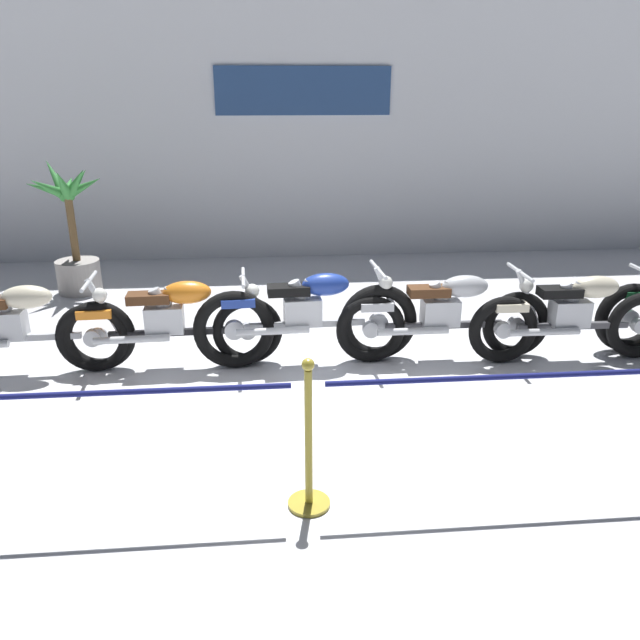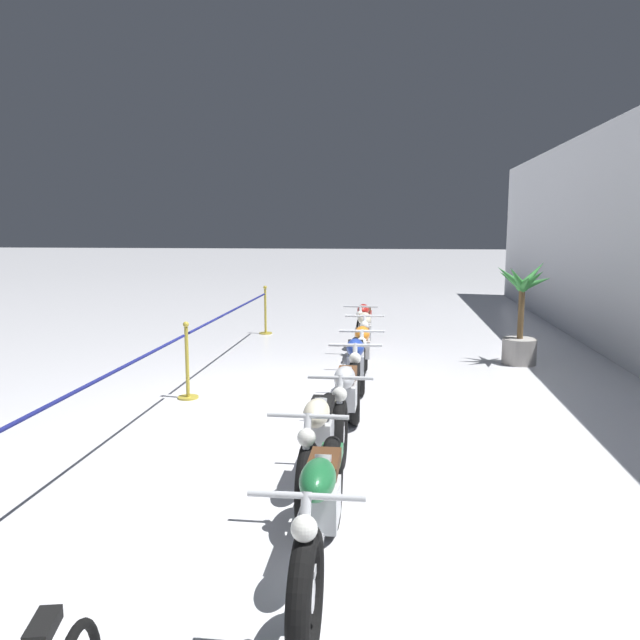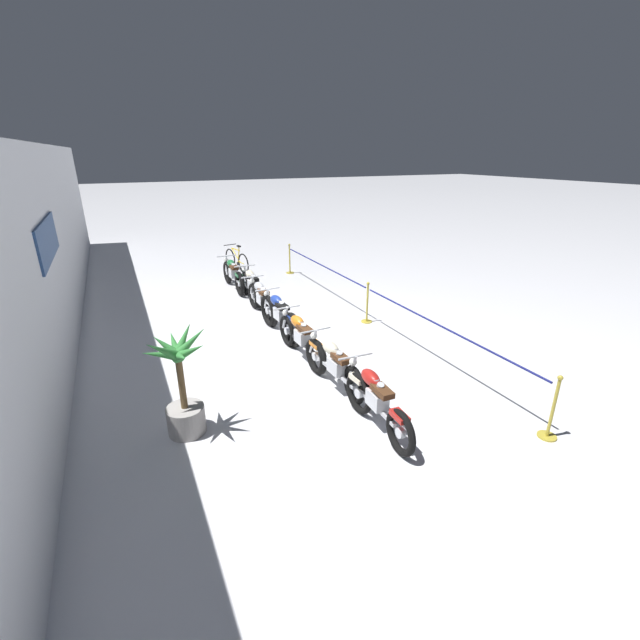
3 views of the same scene
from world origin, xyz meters
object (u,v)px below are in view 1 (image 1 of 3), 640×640
motorcycle_cream_1 (13,329)px  motorcycle_orange_2 (171,323)px  motorcycle_silver_4 (446,316)px  potted_palm_left_of_row (73,237)px  stanchion_far_left (72,416)px  motorcycle_blue_3 (308,318)px  stanchion_mid_left (309,458)px  motorcycle_cream_5 (575,318)px

motorcycle_cream_1 → motorcycle_orange_2: bearing=1.3°
motorcycle_silver_4 → potted_palm_left_of_row: bearing=148.4°
motorcycle_orange_2 → stanchion_far_left: 2.33m
motorcycle_blue_3 → motorcycle_orange_2: bearing=178.9°
stanchion_mid_left → motorcycle_orange_2: bearing=116.8°
motorcycle_cream_5 → stanchion_mid_left: 3.51m
motorcycle_orange_2 → potted_palm_left_of_row: 3.06m
motorcycle_cream_1 → motorcycle_silver_4: motorcycle_cream_1 is taller
motorcycle_cream_5 → stanchion_mid_left: (-2.80, -2.12, -0.10)m
potted_palm_left_of_row → stanchion_far_left: size_ratio=0.17×
motorcycle_silver_4 → motorcycle_cream_5: bearing=-6.2°
stanchion_far_left → stanchion_mid_left: same height
motorcycle_cream_1 → potted_palm_left_of_row: 2.65m
potted_palm_left_of_row → stanchion_far_left: potted_palm_left_of_row is taller
motorcycle_silver_4 → stanchion_mid_left: bearing=-124.2°
potted_palm_left_of_row → stanchion_far_left: (1.33, -4.89, -0.02)m
motorcycle_cream_1 → stanchion_mid_left: (2.62, -2.27, -0.10)m
potted_palm_left_of_row → stanchion_mid_left: potted_palm_left_of_row is taller
motorcycle_cream_1 → motorcycle_cream_5: 5.42m
motorcycle_cream_1 → motorcycle_cream_5: motorcycle_cream_1 is taller
motorcycle_cream_1 → potted_palm_left_of_row: size_ratio=1.26×
potted_palm_left_of_row → stanchion_mid_left: bearing=-60.6°
motorcycle_orange_2 → stanchion_far_left: size_ratio=0.21×
motorcycle_blue_3 → stanchion_far_left: 2.78m
motorcycle_silver_4 → stanchion_mid_left: size_ratio=2.06×
motorcycle_orange_2 → motorcycle_blue_3: size_ratio=0.98×
motorcycle_cream_1 → stanchion_far_left: size_ratio=0.21×
motorcycle_blue_3 → stanchion_mid_left: size_ratio=2.10×
stanchion_far_left → motorcycle_blue_3: bearing=55.2°
motorcycle_blue_3 → stanchion_mid_left: 2.28m
motorcycle_orange_2 → stanchion_mid_left: 2.58m
motorcycle_silver_4 → stanchion_far_left: 3.73m
motorcycle_silver_4 → stanchion_far_left: stanchion_far_left is taller
motorcycle_blue_3 → stanchion_far_left: (-1.58, -2.27, 0.25)m
potted_palm_left_of_row → stanchion_mid_left: 5.63m
motorcycle_orange_2 → potted_palm_left_of_row: (-1.59, 2.59, 0.30)m
motorcycle_cream_5 → stanchion_mid_left: size_ratio=2.00×
motorcycle_blue_3 → stanchion_far_left: stanchion_far_left is taller
motorcycle_blue_3 → stanchion_far_left: bearing=-124.8°
motorcycle_cream_1 → motorcycle_orange_2: (1.46, 0.03, 0.00)m
motorcycle_silver_4 → stanchion_mid_left: stanchion_mid_left is taller
motorcycle_cream_5 → motorcycle_blue_3: bearing=176.6°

